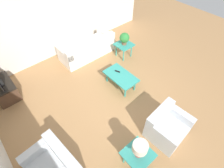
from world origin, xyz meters
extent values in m
plane|color=#A87A4C|center=(0.00, 0.00, 0.00)|extent=(14.00, 14.00, 0.00)
cube|color=silver|center=(3.06, 0.00, 1.35)|extent=(0.12, 7.20, 2.70)
cube|color=white|center=(2.24, -0.50, 0.20)|extent=(0.85, 1.93, 0.41)
cube|color=white|center=(1.93, -0.50, 0.56)|extent=(0.22, 1.93, 0.31)
cube|color=white|center=(2.23, -1.36, 0.51)|extent=(0.84, 0.21, 0.20)
cube|color=white|center=(2.25, 0.36, 0.51)|extent=(0.84, 0.21, 0.20)
cube|color=silver|center=(-1.57, -0.12, 0.21)|extent=(0.84, 0.92, 0.42)
cube|color=silver|center=(-1.28, -0.10, 0.58)|extent=(0.26, 0.88, 0.33)
cube|color=silver|center=(-1.59, 0.23, 0.53)|extent=(0.79, 0.21, 0.22)
cube|color=silver|center=(-1.54, -0.47, 0.53)|extent=(0.79, 0.21, 0.22)
cube|color=silver|center=(-0.67, 2.06, 0.58)|extent=(1.22, 0.30, 0.33)
cube|color=silver|center=(-0.17, 2.39, 0.53)|extent=(0.22, 0.79, 0.22)
cube|color=teal|center=(0.35, -0.38, 0.40)|extent=(1.01, 0.59, 0.04)
cylinder|color=teal|center=(-0.06, -0.58, 0.19)|extent=(0.05, 0.05, 0.38)
cylinder|color=teal|center=(0.75, -0.58, 0.19)|extent=(0.05, 0.05, 0.38)
cylinder|color=teal|center=(-0.06, -0.19, 0.19)|extent=(0.05, 0.05, 0.38)
cylinder|color=teal|center=(0.75, -0.19, 0.19)|extent=(0.05, 0.05, 0.38)
cube|color=teal|center=(1.33, -1.44, 0.49)|extent=(0.56, 0.56, 0.04)
cylinder|color=teal|center=(1.14, -1.63, 0.24)|extent=(0.04, 0.04, 0.47)
cylinder|color=teal|center=(1.52, -1.63, 0.24)|extent=(0.04, 0.04, 0.47)
cylinder|color=teal|center=(1.14, -1.26, 0.24)|extent=(0.04, 0.04, 0.47)
cylinder|color=teal|center=(1.52, -1.26, 0.24)|extent=(0.04, 0.04, 0.47)
cube|color=teal|center=(-1.56, 0.92, 0.49)|extent=(0.56, 0.56, 0.04)
cylinder|color=teal|center=(-1.75, 0.74, 0.24)|extent=(0.04, 0.04, 0.47)
cylinder|color=teal|center=(-1.37, 0.74, 0.24)|extent=(0.04, 0.04, 0.47)
cylinder|color=teal|center=(-1.37, 1.11, 0.24)|extent=(0.04, 0.04, 0.47)
cube|color=#4C3323|center=(2.22, 2.38, 0.25)|extent=(0.88, 0.55, 0.50)
cube|color=black|center=(2.22, 2.38, 0.48)|extent=(0.90, 0.57, 0.04)
cube|color=#2D2D2D|center=(2.22, 2.38, 0.51)|extent=(0.27, 0.16, 0.02)
cylinder|color=brown|center=(1.33, -1.44, 0.56)|extent=(0.16, 0.16, 0.11)
sphere|color=#2D7F38|center=(1.33, -1.44, 0.76)|extent=(0.33, 0.33, 0.33)
cylinder|color=red|center=(-1.56, 0.92, 0.63)|extent=(0.15, 0.15, 0.24)
cylinder|color=beige|center=(-1.56, 0.92, 0.83)|extent=(0.30, 0.30, 0.18)
cube|color=black|center=(0.54, -0.42, 0.43)|extent=(0.16, 0.10, 0.02)
camera|label=1|loc=(-2.21, 2.18, 4.00)|focal=28.00mm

